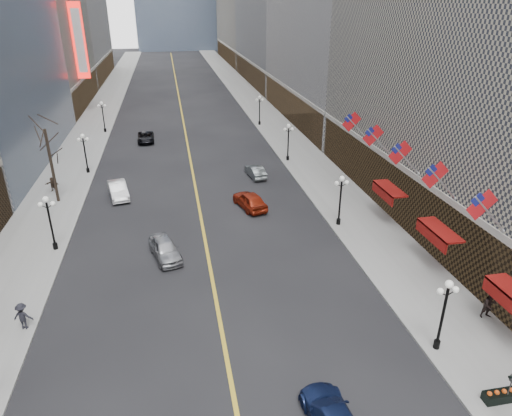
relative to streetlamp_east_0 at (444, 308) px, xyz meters
name	(u,v)px	position (x,y,z in m)	size (l,w,h in m)	color
sidewalk_east	(268,118)	(2.20, 56.00, -2.83)	(6.00, 230.00, 0.15)	gray
sidewalk_west	(94,126)	(-25.80, 56.00, -2.83)	(6.00, 230.00, 0.15)	gray
lane_line	(181,109)	(-11.80, 66.00, -2.89)	(0.25, 200.00, 0.02)	gold
streetlamp_east_0	(444,308)	(0.00, 0.00, 0.00)	(1.26, 0.44, 4.52)	black
streetlamp_east_1	(341,195)	(0.00, 16.00, 0.00)	(1.26, 0.44, 4.52)	black
streetlamp_east_2	(288,138)	(0.00, 34.00, 0.00)	(1.26, 0.44, 4.52)	black
streetlamp_east_3	(260,107)	(0.00, 52.00, 0.00)	(1.26, 0.44, 4.52)	black
streetlamp_west_1	(49,218)	(-23.60, 16.00, 0.00)	(1.26, 0.44, 4.52)	black
streetlamp_west_2	(85,149)	(-23.60, 34.00, 0.00)	(1.26, 0.44, 4.52)	black
streetlamp_west_3	(103,114)	(-23.60, 52.00, 0.00)	(1.26, 0.44, 4.52)	black
flag_1	(484,207)	(3.51, 3.00, 4.39)	(2.87, 0.12, 2.87)	#B2B2B7
flag_2	(437,177)	(3.51, 8.00, 4.39)	(2.87, 0.12, 2.87)	#B2B2B7
flag_3	(402,155)	(3.51, 13.00, 4.39)	(2.87, 0.12, 2.87)	#B2B2B7
flag_4	(375,137)	(3.51, 18.00, 4.39)	(2.87, 0.12, 2.87)	#B2B2B7
flag_5	(353,123)	(3.51, 23.00, 4.39)	(2.87, 0.12, 2.87)	#B2B2B7
awning_b	(437,232)	(4.30, 8.00, 0.18)	(1.40, 4.00, 0.93)	maroon
awning_c	(388,190)	(4.30, 16.00, 0.18)	(1.40, 4.00, 0.93)	maroon
theatre_marquee	(79,41)	(-27.68, 66.00, 9.10)	(2.00, 0.55, 12.00)	red
tree_west_far	(47,141)	(-25.30, 26.00, 3.34)	(3.60, 3.60, 7.92)	#2D231C
planter_east	(503,395)	(1.20, -4.00, -2.45)	(2.00, 0.60, 0.67)	black
car_nb_near	(165,249)	(-15.02, 13.27, -2.13)	(1.82, 4.51, 1.54)	#919398
car_nb_mid	(118,190)	(-19.57, 26.24, -2.12)	(1.65, 4.73, 1.56)	silver
car_nb_far	(146,137)	(-17.44, 45.89, -2.24)	(2.21, 4.78, 1.33)	black
car_sb_mid	(250,200)	(-7.01, 21.18, -2.10)	(1.90, 4.73, 1.61)	maroon
car_sb_far	(255,171)	(-4.93, 29.31, -2.24)	(1.40, 4.02, 1.32)	#565C5E
ped_east_walk	(490,305)	(4.60, 1.93, -1.83)	(0.90, 0.49, 1.85)	black
ped_west_walk	(23,316)	(-23.40, 6.17, -1.88)	(1.13, 0.47, 1.75)	black
ped_west_far	(52,184)	(-26.30, 28.77, -2.00)	(1.40, 0.40, 1.50)	#2F231A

